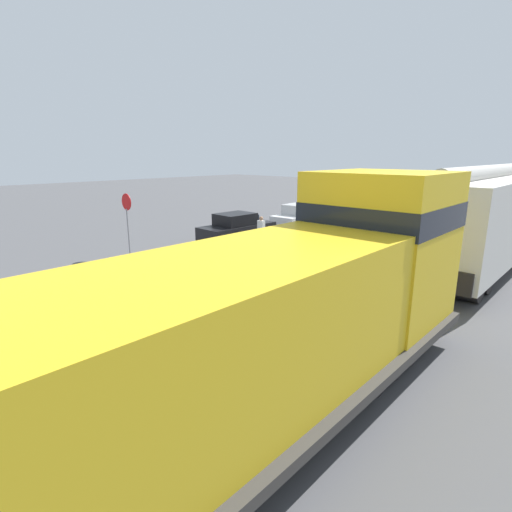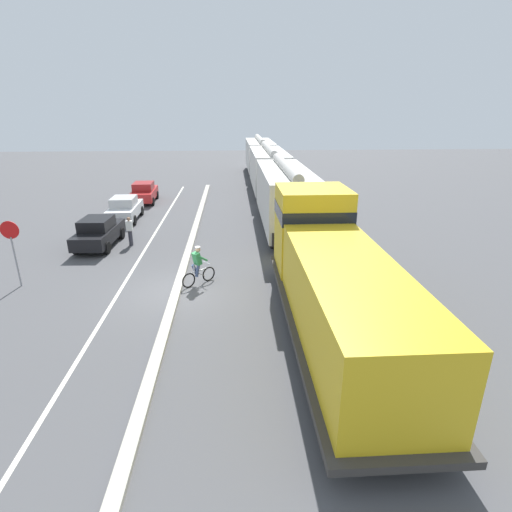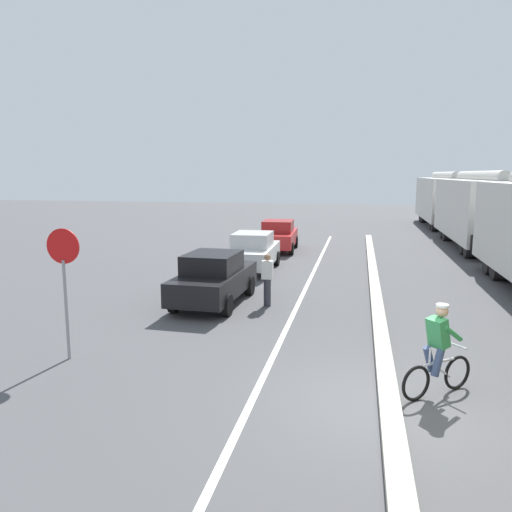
{
  "view_description": "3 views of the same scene",
  "coord_description": "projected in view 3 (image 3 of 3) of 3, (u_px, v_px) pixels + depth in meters",
  "views": [
    {
      "loc": [
        9.73,
        -8.28,
        4.56
      ],
      "look_at": [
        0.12,
        2.1,
        0.96
      ],
      "focal_mm": 28.0,
      "sensor_mm": 36.0,
      "label": 1
    },
    {
      "loc": [
        2.41,
        -15.32,
        7.17
      ],
      "look_at": [
        3.27,
        -0.77,
        1.78
      ],
      "focal_mm": 28.0,
      "sensor_mm": 36.0,
      "label": 2
    },
    {
      "loc": [
        -0.62,
        -8.47,
        4.02
      ],
      "look_at": [
        -4.02,
        7.92,
        1.26
      ],
      "focal_mm": 35.0,
      "sensor_mm": 36.0,
      "label": 3
    }
  ],
  "objects": [
    {
      "name": "ground_plane",
      "position": [
        389.0,
        406.0,
        8.71
      ],
      "size": [
        120.0,
        120.0,
        0.0
      ],
      "primitive_type": "plane",
      "color": "#4C4C4F"
    },
    {
      "name": "median_curb",
      "position": [
        378.0,
        311.0,
        14.5
      ],
      "size": [
        0.36,
        36.0,
        0.16
      ],
      "primitive_type": "cube",
      "color": "#B2AD9E",
      "rests_on": "ground"
    },
    {
      "name": "lane_stripe",
      "position": [
        296.0,
        309.0,
        14.99
      ],
      "size": [
        0.14,
        36.0,
        0.01
      ],
      "primitive_type": "cube",
      "color": "silver",
      "rests_on": "ground"
    },
    {
      "name": "hopper_car_middle",
      "position": [
        477.0,
        210.0,
        27.16
      ],
      "size": [
        2.9,
        10.6,
        4.18
      ],
      "color": "silver",
      "rests_on": "ground"
    },
    {
      "name": "hopper_car_trailing",
      "position": [
        443.0,
        199.0,
        38.36
      ],
      "size": [
        2.9,
        10.6,
        4.18
      ],
      "color": "silver",
      "rests_on": "ground"
    },
    {
      "name": "parked_car_black",
      "position": [
        214.0,
        278.0,
        15.53
      ],
      "size": [
        1.95,
        4.26,
        1.62
      ],
      "color": "black",
      "rests_on": "ground"
    },
    {
      "name": "parked_car_white",
      "position": [
        253.0,
        251.0,
        20.83
      ],
      "size": [
        1.92,
        4.24,
        1.62
      ],
      "color": "silver",
      "rests_on": "ground"
    },
    {
      "name": "parked_car_red",
      "position": [
        278.0,
        235.0,
        26.23
      ],
      "size": [
        1.97,
        4.27,
        1.62
      ],
      "color": "red",
      "rests_on": "ground"
    },
    {
      "name": "cyclist",
      "position": [
        438.0,
        353.0,
        9.03
      ],
      "size": [
        1.36,
        1.13,
        1.71
      ],
      "color": "black",
      "rests_on": "ground"
    },
    {
      "name": "stop_sign",
      "position": [
        64.0,
        268.0,
        10.66
      ],
      "size": [
        0.76,
        0.08,
        2.88
      ],
      "color": "gray",
      "rests_on": "ground"
    },
    {
      "name": "pedestrian_by_cars",
      "position": [
        267.0,
        279.0,
        15.21
      ],
      "size": [
        0.34,
        0.22,
        1.62
      ],
      "color": "#33333D",
      "rests_on": "ground"
    }
  ]
}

